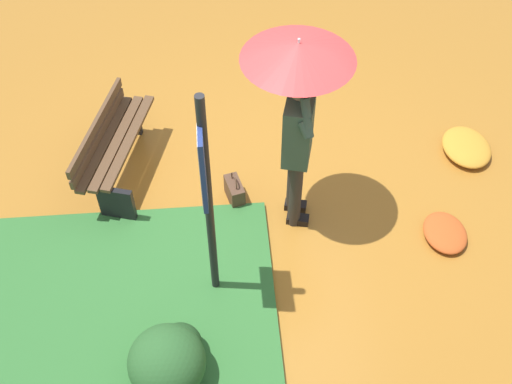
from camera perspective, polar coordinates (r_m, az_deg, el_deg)
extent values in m
plane|color=#9E6623|center=(6.53, 1.40, -1.03)|extent=(18.00, 18.00, 0.00)
cylinder|color=#2D2823|center=(6.05, 3.58, -0.18)|extent=(0.12, 0.12, 0.86)
cylinder|color=#2D2823|center=(6.17, 3.38, 1.08)|extent=(0.12, 0.12, 0.86)
cube|color=black|center=(6.36, 3.77, -2.46)|extent=(0.16, 0.24, 0.08)
cube|color=black|center=(6.47, 3.58, -1.22)|extent=(0.16, 0.24, 0.08)
cube|color=#334738|center=(5.57, 3.83, 5.57)|extent=(0.43, 0.33, 0.64)
sphere|color=#8C664C|center=(5.27, 4.09, 9.21)|extent=(0.20, 0.20, 0.20)
ellipsoid|color=black|center=(5.25, 4.10, 9.46)|extent=(0.20, 0.20, 0.15)
cylinder|color=#334738|center=(5.28, 4.51, 5.64)|extent=(0.18, 0.13, 0.18)
cylinder|color=#334738|center=(5.25, 4.62, 6.66)|extent=(0.24, 0.11, 0.33)
cube|color=black|center=(5.22, 4.42, 8.42)|extent=(0.07, 0.03, 0.14)
cylinder|color=#334738|center=(5.53, 3.70, 8.53)|extent=(0.11, 0.10, 0.09)
cylinder|color=#334738|center=(5.46, 3.66, 9.14)|extent=(0.10, 0.09, 0.23)
cylinder|color=#A5A5AD|center=(5.26, 3.78, 11.72)|extent=(0.02, 0.02, 0.41)
cone|color=#B22D2D|center=(5.20, 3.83, 12.56)|extent=(0.96, 0.96, 0.16)
sphere|color=#A5A5AD|center=(5.14, 3.90, 13.54)|extent=(0.02, 0.02, 0.02)
cylinder|color=black|center=(5.01, -4.25, -1.46)|extent=(0.07, 0.07, 2.30)
cube|color=navy|center=(4.60, -4.82, 2.90)|extent=(0.44, 0.04, 0.70)
cube|color=silver|center=(4.60, -5.05, 2.89)|extent=(0.38, 0.01, 0.64)
cube|color=#4C3323|center=(6.48, -1.94, 0.06)|extent=(0.33, 0.21, 0.24)
torus|color=#4C3323|center=(6.36, -1.98, 1.01)|extent=(0.18, 0.06, 0.18)
cube|color=black|center=(6.38, -12.41, -1.12)|extent=(0.16, 0.36, 0.44)
cube|color=black|center=(7.27, -11.77, 6.62)|extent=(0.16, 0.36, 0.44)
cube|color=#513823|center=(6.62, -11.37, 4.51)|extent=(1.37, 0.48, 0.04)
cube|color=#513823|center=(6.64, -12.39, 4.44)|extent=(1.37, 0.48, 0.04)
cube|color=#513823|center=(6.66, -13.41, 4.36)|extent=(1.37, 0.48, 0.04)
cube|color=#513823|center=(6.60, -13.99, 4.95)|extent=(1.36, 0.42, 0.10)
cube|color=#513823|center=(6.51, -14.22, 5.83)|extent=(1.36, 0.42, 0.10)
ellipsoid|color=#285628|center=(5.29, -8.02, -14.93)|extent=(0.63, 0.63, 0.57)
ellipsoid|color=#1E421E|center=(5.45, -6.87, -13.55)|extent=(0.38, 0.38, 0.38)
ellipsoid|color=#C68428|center=(7.36, 18.42, 3.86)|extent=(0.65, 0.52, 0.14)
ellipsoid|color=#B74C1E|center=(6.49, 16.65, -3.52)|extent=(0.52, 0.42, 0.12)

